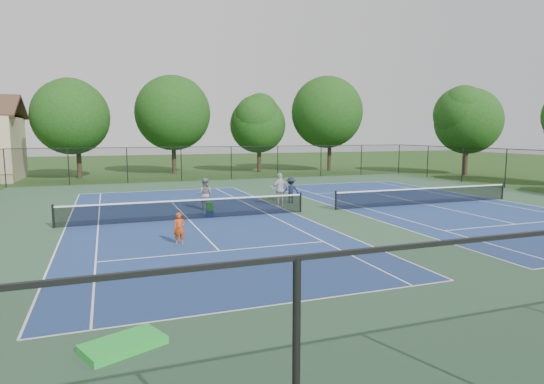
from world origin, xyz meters
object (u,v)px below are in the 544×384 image
object	(u,v)px
bystander_b	(291,190)
ball_crate	(210,213)
instructor	(205,194)
tree_back_c	(259,121)
bystander_a	(280,189)
tree_back_d	(330,109)
tree_side_e	(468,117)
tree_back_a	(77,113)
ball_hopper	(210,206)
tree_back_b	(173,110)
child_player	(179,228)

from	to	relation	value
bystander_b	ball_crate	size ratio (longest dim) A/B	4.46
instructor	bystander_b	bearing A→B (deg)	-147.70
tree_back_c	bystander_a	size ratio (longest dim) A/B	4.40
tree_back_d	tree_side_e	bearing A→B (deg)	-45.00
tree_back_a	ball_hopper	xyz separation A→B (m)	(7.15, -23.60, -5.51)
tree_back_b	tree_back_d	bearing A→B (deg)	-6.71
tree_back_a	ball_crate	bearing A→B (deg)	-73.15
ball_hopper	tree_back_c	bearing A→B (deg)	66.20
instructor	bystander_b	distance (m)	5.44
instructor	ball_crate	xyz separation A→B (m)	(-0.20, -2.13, -0.70)
tree_back_d	bystander_a	size ratio (longest dim) A/B	5.43
ball_crate	ball_hopper	xyz separation A→B (m)	(0.00, 0.00, 0.36)
tree_side_e	bystander_a	world-z (taller)	tree_side_e
bystander_b	ball_crate	bearing A→B (deg)	44.27
instructor	ball_crate	bearing A→B (deg)	109.18
child_player	tree_back_c	bearing A→B (deg)	78.23
tree_back_d	instructor	distance (m)	29.06
tree_back_b	child_player	xyz separation A→B (m)	(-4.16, -30.82, -6.00)
tree_back_d	ball_hopper	world-z (taller)	tree_back_d
tree_side_e	bystander_b	world-z (taller)	tree_side_e
tree_back_b	child_player	size ratio (longest dim) A/B	8.36
tree_back_c	tree_side_e	bearing A→B (deg)	-31.43
child_player	bystander_b	world-z (taller)	bystander_b
tree_back_b	tree_back_d	world-z (taller)	tree_back_d
instructor	bystander_b	size ratio (longest dim) A/B	1.12
tree_side_e	bystander_a	xyz separation A→B (m)	(-24.26, -11.51, -4.85)
bystander_a	ball_crate	world-z (taller)	bystander_a
tree_back_d	ball_crate	bearing A→B (deg)	-128.62
bystander_a	ball_hopper	world-z (taller)	bystander_a
child_player	ball_crate	distance (m)	5.72
tree_back_b	bystander_b	xyz separation A→B (m)	(3.74, -22.74, -5.82)
instructor	tree_back_c	bearing A→B (deg)	-90.75
instructor	ball_crate	size ratio (longest dim) A/B	5.01
tree_back_b	ball_crate	distance (m)	26.46
tree_back_a	bystander_b	xyz separation A→B (m)	(12.74, -20.74, -5.27)
bystander_a	bystander_b	size ratio (longest dim) A/B	1.24
tree_back_d	child_player	xyz separation A→B (m)	(-21.16, -28.82, -6.22)
bystander_a	ball_crate	distance (m)	5.11
instructor	bystander_a	distance (m)	4.39
tree_back_d	ball_hopper	bearing A→B (deg)	-128.62
tree_back_c	tree_back_d	bearing A→B (deg)	-7.13
tree_side_e	bystander_a	size ratio (longest dim) A/B	4.65
child_player	bystander_b	size ratio (longest dim) A/B	0.78
instructor	bystander_a	bearing A→B (deg)	-155.98
tree_back_d	child_player	bearing A→B (deg)	-126.29
tree_back_b	tree_side_e	distance (m)	29.56
tree_back_c	bystander_a	distance (m)	23.80
child_player	instructor	distance (m)	7.77
tree_back_c	ball_hopper	size ratio (longest dim) A/B	21.11
tree_back_a	ball_crate	distance (m)	25.35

